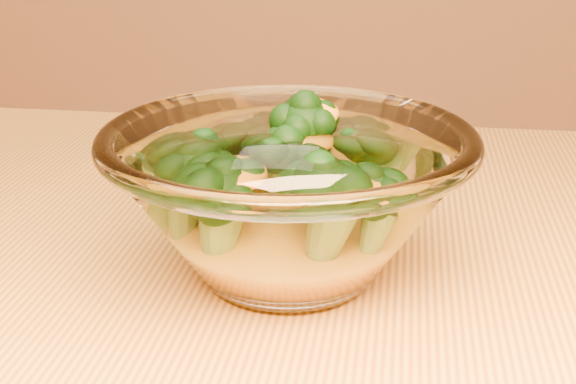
{
  "coord_description": "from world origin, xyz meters",
  "views": [
    {
      "loc": [
        0.04,
        -0.38,
        0.98
      ],
      "look_at": [
        -0.03,
        0.06,
        0.81
      ],
      "focal_mm": 50.0,
      "sensor_mm": 36.0,
      "label": 1
    }
  ],
  "objects": [
    {
      "name": "glass_bowl",
      "position": [
        -0.03,
        0.06,
        0.8
      ],
      "size": [
        0.22,
        0.22,
        0.1
      ],
      "color": "white",
      "rests_on": "table"
    },
    {
      "name": "cheese_sauce",
      "position": [
        -0.03,
        0.06,
        0.78
      ],
      "size": [
        0.13,
        0.13,
        0.04
      ],
      "primitive_type": "ellipsoid",
      "color": "yellow",
      "rests_on": "glass_bowl"
    },
    {
      "name": "broccoli_heap",
      "position": [
        -0.03,
        0.06,
        0.82
      ],
      "size": [
        0.14,
        0.14,
        0.08
      ],
      "color": "black",
      "rests_on": "cheese_sauce"
    }
  ]
}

